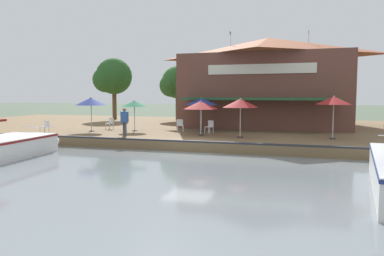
% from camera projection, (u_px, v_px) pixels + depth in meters
% --- Properties ---
extents(ground_plane, '(220.00, 220.00, 0.00)m').
position_uv_depth(ground_plane, '(189.00, 153.00, 20.31)').
color(ground_plane, '#4C5B47').
extents(quay_deck, '(22.00, 56.00, 0.60)m').
position_uv_depth(quay_deck, '(230.00, 130.00, 30.73)').
color(quay_deck, brown).
rests_on(quay_deck, ground).
extents(quay_edge_fender, '(0.20, 50.40, 0.10)m').
position_uv_depth(quay_edge_fender, '(189.00, 141.00, 20.35)').
color(quay_edge_fender, '#2D2D33').
rests_on(quay_edge_fender, quay_deck).
extents(waterfront_restaurant, '(11.80, 13.48, 8.00)m').
position_uv_depth(waterfront_restaurant, '(268.00, 81.00, 31.47)').
color(waterfront_restaurant, brown).
rests_on(waterfront_restaurant, quay_deck).
extents(patio_umbrella_back_row, '(2.21, 2.21, 2.38)m').
position_uv_depth(patio_umbrella_back_row, '(201.00, 102.00, 26.04)').
color(patio_umbrella_back_row, '#B7B7B7').
rests_on(patio_umbrella_back_row, quay_deck).
extents(patio_umbrella_far_corner, '(2.15, 2.15, 2.38)m').
position_uv_depth(patio_umbrella_far_corner, '(240.00, 103.00, 22.44)').
color(patio_umbrella_far_corner, '#B7B7B7').
rests_on(patio_umbrella_far_corner, quay_deck).
extents(patio_umbrella_mid_patio_left, '(2.05, 2.05, 2.53)m').
position_uv_depth(patio_umbrella_mid_patio_left, '(334.00, 100.00, 21.63)').
color(patio_umbrella_mid_patio_left, '#B7B7B7').
rests_on(patio_umbrella_mid_patio_left, quay_deck).
extents(patio_umbrella_near_quay_edge, '(2.20, 2.20, 2.43)m').
position_uv_depth(patio_umbrella_near_quay_edge, '(91.00, 101.00, 26.31)').
color(patio_umbrella_near_quay_edge, '#B7B7B7').
rests_on(patio_umbrella_near_quay_edge, quay_deck).
extents(patio_umbrella_mid_patio_right, '(2.25, 2.25, 2.22)m').
position_uv_depth(patio_umbrella_mid_patio_right, '(201.00, 105.00, 23.68)').
color(patio_umbrella_mid_patio_right, '#B7B7B7').
rests_on(patio_umbrella_mid_patio_right, quay_deck).
extents(patio_umbrella_by_entrance, '(1.82, 1.82, 2.21)m').
position_uv_depth(patio_umbrella_by_entrance, '(134.00, 104.00, 26.64)').
color(patio_umbrella_by_entrance, '#B7B7B7').
rests_on(patio_umbrella_by_entrance, quay_deck).
extents(cafe_chair_far_corner_seat, '(0.55, 0.55, 0.85)m').
position_uv_depth(cafe_chair_far_corner_seat, '(110.00, 123.00, 28.16)').
color(cafe_chair_far_corner_seat, white).
rests_on(cafe_chair_far_corner_seat, quay_deck).
extents(cafe_chair_mid_patio, '(0.57, 0.57, 0.85)m').
position_uv_depth(cafe_chair_mid_patio, '(210.00, 126.00, 25.24)').
color(cafe_chair_mid_patio, white).
rests_on(cafe_chair_mid_patio, quay_deck).
extents(cafe_chair_beside_entrance, '(0.59, 0.59, 0.85)m').
position_uv_depth(cafe_chair_beside_entrance, '(180.00, 125.00, 26.40)').
color(cafe_chair_beside_entrance, white).
rests_on(cafe_chair_beside_entrance, quay_deck).
extents(cafe_chair_facing_river, '(0.51, 0.51, 0.85)m').
position_uv_depth(cafe_chair_facing_river, '(45.00, 126.00, 25.17)').
color(cafe_chair_facing_river, white).
rests_on(cafe_chair_facing_river, quay_deck).
extents(person_at_quay_edge, '(0.50, 0.50, 1.78)m').
position_uv_depth(person_at_quay_edge, '(125.00, 118.00, 23.26)').
color(person_at_quay_edge, '#4C4C56').
rests_on(person_at_quay_edge, quay_deck).
extents(motorboat_far_downstream, '(7.76, 3.36, 1.99)m').
position_uv_depth(motorboat_far_downstream, '(4.00, 146.00, 18.60)').
color(motorboat_far_downstream, white).
rests_on(motorboat_far_downstream, river_water).
extents(tree_downstream_bank, '(3.97, 3.79, 6.44)m').
position_uv_depth(tree_downstream_bank, '(112.00, 77.00, 39.25)').
color(tree_downstream_bank, brown).
rests_on(tree_downstream_bank, quay_deck).
extents(tree_behind_restaurant, '(3.48, 3.31, 5.53)m').
position_uv_depth(tree_behind_restaurant, '(176.00, 83.00, 38.12)').
color(tree_behind_restaurant, brown).
rests_on(tree_behind_restaurant, quay_deck).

